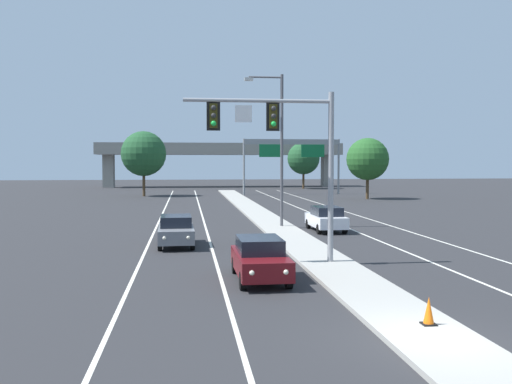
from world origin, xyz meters
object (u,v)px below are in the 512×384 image
at_px(car_receding_white, 326,218).
at_px(tree_far_left_a, 144,154).
at_px(street_lamp_median, 278,141).
at_px(tree_far_right_c, 368,159).
at_px(highway_sign_gantry, 292,149).
at_px(traffic_cone_median_nose, 429,311).
at_px(tree_far_right_b, 303,158).
at_px(overhead_signal_mast, 285,141).
at_px(car_oncoming_grey, 176,230).
at_px(car_oncoming_darkred, 260,258).

distance_m(car_receding_white, tree_far_left_a, 41.83).
distance_m(street_lamp_median, tree_far_right_c, 31.99).
bearing_deg(highway_sign_gantry, traffic_cone_median_nose, -97.23).
distance_m(street_lamp_median, car_receding_white, 6.05).
distance_m(highway_sign_gantry, tree_far_left_a, 19.67).
height_order(street_lamp_median, tree_far_right_c, street_lamp_median).
bearing_deg(tree_far_right_b, car_receding_white, -100.23).
relative_size(highway_sign_gantry, tree_far_left_a, 1.60).
relative_size(overhead_signal_mast, highway_sign_gantry, 0.54).
bearing_deg(overhead_signal_mast, street_lamp_median, 81.94).
bearing_deg(street_lamp_median, car_oncoming_grey, -131.82).
bearing_deg(tree_far_right_c, street_lamp_median, -118.40).
height_order(car_receding_white, highway_sign_gantry, highway_sign_gantry).
distance_m(overhead_signal_mast, street_lamp_median, 13.89).
bearing_deg(car_receding_white, tree_far_left_a, 109.97).
relative_size(car_oncoming_grey, traffic_cone_median_nose, 6.08).
xyz_separation_m(highway_sign_gantry, tree_far_right_b, (4.87, 15.77, -1.19)).
bearing_deg(tree_far_right_c, tree_far_right_b, 94.82).
bearing_deg(street_lamp_median, overhead_signal_mast, -98.06).
bearing_deg(tree_far_right_c, overhead_signal_mast, -112.27).
distance_m(highway_sign_gantry, tree_far_right_b, 16.55).
distance_m(overhead_signal_mast, tree_far_right_c, 45.25).
xyz_separation_m(overhead_signal_mast, tree_far_left_a, (-9.52, 50.73, 0.15)).
relative_size(tree_far_right_c, tree_far_left_a, 0.87).
distance_m(car_receding_white, traffic_cone_median_nose, 21.49).
bearing_deg(car_receding_white, street_lamp_median, 142.55).
height_order(tree_far_right_c, tree_far_right_b, tree_far_right_b).
relative_size(overhead_signal_mast, tree_far_right_c, 1.00).
bearing_deg(car_oncoming_darkred, traffic_cone_median_nose, -62.50).
bearing_deg(street_lamp_median, car_receding_white, -37.45).
bearing_deg(car_oncoming_darkred, street_lamp_median, 78.52).
bearing_deg(tree_far_right_c, car_oncoming_grey, -121.57).
xyz_separation_m(car_oncoming_grey, tree_far_left_a, (-4.85, 44.38, 4.62)).
bearing_deg(tree_far_right_b, tree_far_left_a, -144.15).
xyz_separation_m(car_oncoming_darkred, tree_far_left_a, (-8.10, 53.55, 4.62)).
distance_m(traffic_cone_median_nose, tree_far_right_c, 53.86).
bearing_deg(car_oncoming_darkred, tree_far_right_c, 67.44).
height_order(highway_sign_gantry, tree_far_right_c, highway_sign_gantry).
xyz_separation_m(car_oncoming_darkred, tree_far_right_c, (18.57, 44.70, 3.90)).
height_order(car_oncoming_darkred, car_oncoming_grey, same).
bearing_deg(highway_sign_gantry, overhead_signal_mast, -100.81).
relative_size(traffic_cone_median_nose, tree_far_left_a, 0.09).
bearing_deg(traffic_cone_median_nose, car_oncoming_darkred, 117.50).
relative_size(car_oncoming_darkred, tree_far_right_b, 0.59).
height_order(traffic_cone_median_nose, highway_sign_gantry, highway_sign_gantry).
distance_m(tree_far_right_b, tree_far_left_a, 30.15).
relative_size(overhead_signal_mast, tree_far_right_b, 0.95).
distance_m(street_lamp_median, tree_far_left_a, 38.72).
distance_m(car_oncoming_grey, car_receding_white, 10.75).
bearing_deg(car_oncoming_grey, traffic_cone_median_nose, -66.94).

